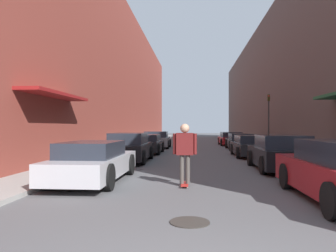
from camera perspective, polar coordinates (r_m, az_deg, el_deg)
name	(u,v)px	position (r m, az deg, el deg)	size (l,w,h in m)	color
ground	(196,148)	(25.05, 4.92, -3.93)	(123.16, 123.16, 0.00)	#515154
curb_strip_left	(142,144)	(31.03, -4.52, -3.08)	(1.80, 55.98, 0.12)	gray
curb_strip_right	(251,144)	(31.08, 14.22, -3.07)	(1.80, 55.98, 0.12)	gray
building_row_left	(112,79)	(31.90, -9.72, 8.13)	(4.90, 55.98, 12.49)	brown
building_row_right	(283,83)	(31.89, 19.40, 7.04)	(4.90, 55.98, 11.27)	#564C47
parked_car_left_0	(94,162)	(10.18, -12.82, -6.09)	(1.85, 4.61, 1.21)	#B7B7BC
parked_car_left_1	(129,148)	(15.66, -6.74, -3.80)	(1.89, 4.42, 1.37)	black
parked_car_left_2	(147,144)	(20.39, -3.76, -3.16)	(1.91, 3.98, 1.18)	#232326
parked_car_left_3	(157,140)	(25.69, -1.98, -2.43)	(2.06, 4.04, 1.29)	gray
parked_car_right_1	(281,153)	(13.29, 19.03, -4.50)	(2.03, 4.28, 1.34)	black
parked_car_right_2	(251,146)	(18.75, 14.20, -3.43)	(1.88, 4.18, 1.19)	#232326
parked_car_right_3	(240,142)	(24.53, 12.46, -2.66)	(1.87, 4.69, 1.15)	black
parked_car_right_4	(231,139)	(30.01, 10.89, -2.20)	(2.07, 4.46, 1.18)	maroon
skateboarder	(185,148)	(9.13, 2.95, -3.80)	(0.67, 0.78, 1.74)	#B2231E
manhole_cover	(190,222)	(5.90, 3.80, -16.35)	(0.70, 0.70, 0.02)	#332D28
traffic_light	(269,116)	(23.40, 17.11, 1.74)	(0.16, 0.22, 3.75)	#2D2D2D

